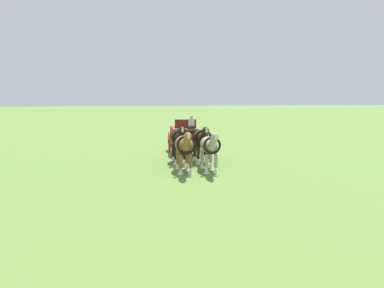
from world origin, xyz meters
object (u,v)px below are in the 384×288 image
Objects in this scene: draft_horse_lead_off at (184,146)px; draft_horse_rear_near at (201,140)px; show_wagon at (183,136)px; draft_horse_rear_off at (179,139)px; draft_horse_lead_near at (209,146)px.

draft_horse_rear_near is at bearing 152.80° from draft_horse_lead_off.
draft_horse_rear_off is at bearing -10.87° from show_wagon.
draft_horse_rear_off is at bearing -90.52° from draft_horse_rear_near.
show_wagon is 1.87× the size of draft_horse_lead_off.
draft_horse_lead_off is at bearing -91.21° from draft_horse_lead_near.
draft_horse_rear_off is 0.98× the size of draft_horse_lead_near.
draft_horse_rear_near is 0.95× the size of draft_horse_lead_near.
show_wagon is at bearing 169.13° from draft_horse_rear_off.
draft_horse_lead_near is at bearing 88.79° from draft_horse_lead_off.
draft_horse_rear_near reaches higher than draft_horse_lead_near.
show_wagon is 1.91× the size of draft_horse_rear_off.
show_wagon is 3.71m from draft_horse_rear_off.
draft_horse_rear_off is 2.60m from draft_horse_lead_off.
draft_horse_rear_near is 2.91m from draft_horse_lead_off.
draft_horse_rear_off reaches higher than draft_horse_lead_off.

